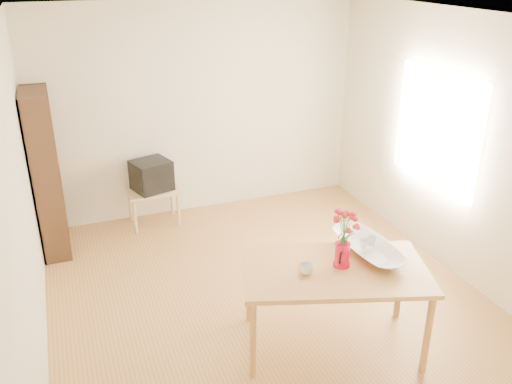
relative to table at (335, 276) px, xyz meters
name	(u,v)px	position (x,y,z in m)	size (l,w,h in m)	color
room	(271,173)	(-0.23, 0.81, 0.63)	(4.50, 4.50, 4.50)	olive
table	(335,276)	(0.00, 0.00, 0.00)	(1.66, 1.25, 0.75)	#AD743B
tv_stand	(153,195)	(-0.96, 2.78, -0.29)	(0.60, 0.45, 0.46)	tan
bookshelf	(47,179)	(-2.11, 2.56, 0.17)	(0.28, 0.70, 1.80)	black
pitcher	(342,255)	(0.06, 0.02, 0.17)	(0.15, 0.18, 0.21)	red
flowers	(344,226)	(0.06, 0.02, 0.44)	(0.23, 0.23, 0.33)	red
mug	(306,269)	(-0.26, 0.01, 0.12)	(0.11, 0.11, 0.09)	white
bowl	(370,225)	(0.38, 0.14, 0.33)	(0.53, 0.53, 0.50)	white
teacup_a	(365,232)	(0.34, 0.14, 0.28)	(0.07, 0.07, 0.06)	white
teacup_b	(372,229)	(0.42, 0.16, 0.28)	(0.07, 0.07, 0.07)	white
television	(151,175)	(-0.96, 2.79, -0.03)	(0.51, 0.49, 0.36)	black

